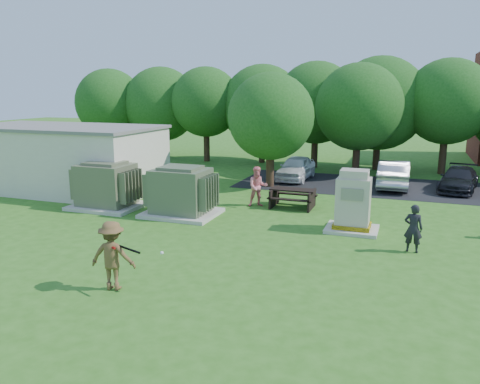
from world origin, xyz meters
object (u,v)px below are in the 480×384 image
at_px(picnic_table, 293,196).
at_px(car_dark, 459,179).
at_px(car_white, 296,168).
at_px(generator_cabinet, 353,205).
at_px(transformer_right, 181,192).
at_px(person_at_picnic, 258,187).
at_px(transformer_left, 106,186).
at_px(car_silver_a, 394,174).
at_px(person_by_generator, 413,228).
at_px(batter, 113,256).

height_order(picnic_table, car_dark, car_dark).
height_order(picnic_table, car_white, car_white).
xyz_separation_m(generator_cabinet, picnic_table, (-2.93, 2.72, -0.48)).
distance_m(transformer_right, person_at_picnic, 3.58).
bearing_deg(car_dark, transformer_left, -137.44).
height_order(transformer_right, car_silver_a, transformer_right).
relative_size(transformer_right, car_white, 0.74).
relative_size(person_by_generator, car_white, 0.39).
relative_size(generator_cabinet, person_at_picnic, 1.27).
relative_size(transformer_right, person_at_picnic, 1.65).
bearing_deg(batter, generator_cabinet, -136.33).
xyz_separation_m(transformer_left, car_white, (6.37, 9.44, -0.28)).
distance_m(person_by_generator, car_dark, 11.13).
distance_m(transformer_right, generator_cabinet, 7.02).
height_order(person_at_picnic, car_silver_a, person_at_picnic).
bearing_deg(generator_cabinet, picnic_table, 137.13).
bearing_deg(car_silver_a, batter, 67.96).
distance_m(picnic_table, car_white, 6.73).
bearing_deg(car_silver_a, car_white, -5.17).
height_order(transformer_left, person_at_picnic, transformer_left).
bearing_deg(transformer_left, car_silver_a, 37.31).
distance_m(picnic_table, car_silver_a, 7.37).
xyz_separation_m(transformer_left, person_by_generator, (12.83, -1.57, -0.18)).
xyz_separation_m(transformer_left, batter, (5.44, -7.33, -0.04)).
distance_m(picnic_table, person_by_generator, 6.72).
xyz_separation_m(transformer_right, car_silver_a, (8.13, 9.01, -0.23)).
bearing_deg(car_dark, batter, -109.22).
height_order(transformer_left, car_silver_a, transformer_left).
relative_size(person_at_picnic, car_silver_a, 0.41).
bearing_deg(car_white, transformer_right, -103.66).
relative_size(transformer_left, person_at_picnic, 1.65).
height_order(transformer_left, generator_cabinet, generator_cabinet).
bearing_deg(generator_cabinet, person_by_generator, -38.82).
xyz_separation_m(person_by_generator, car_silver_a, (-1.01, 10.58, -0.06)).
distance_m(generator_cabinet, car_white, 10.27).
bearing_deg(car_white, picnic_table, -75.76).
distance_m(transformer_left, car_dark, 17.72).
distance_m(picnic_table, person_at_picnic, 1.62).
relative_size(batter, car_dark, 0.44).
relative_size(car_white, car_silver_a, 0.90).
relative_size(person_at_picnic, car_dark, 0.44).
bearing_deg(batter, person_at_picnic, -105.77).
xyz_separation_m(car_white, car_silver_a, (5.45, -0.43, 0.05)).
bearing_deg(generator_cabinet, car_silver_a, 82.87).
bearing_deg(transformer_left, picnic_table, 20.18).
distance_m(transformer_left, person_by_generator, 12.93).
relative_size(transformer_right, person_by_generator, 1.89).
bearing_deg(person_by_generator, transformer_left, -2.09).
xyz_separation_m(batter, car_white, (0.93, 16.77, -0.24)).
bearing_deg(car_white, transformer_left, -121.87).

